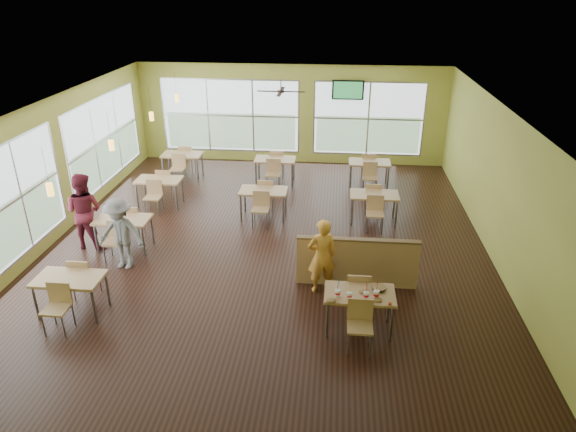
% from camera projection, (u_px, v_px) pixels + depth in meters
% --- Properties ---
extents(room, '(12.00, 12.04, 3.20)m').
position_uv_depth(room, '(267.00, 180.00, 11.28)').
color(room, black).
rests_on(room, ground).
extents(window_bays, '(9.24, 10.24, 2.38)m').
position_uv_depth(window_bays, '(188.00, 142.00, 14.34)').
color(window_bays, white).
rests_on(window_bays, room).
extents(main_table, '(1.22, 1.52, 0.87)m').
position_uv_depth(main_table, '(360.00, 299.00, 8.80)').
color(main_table, tan).
rests_on(main_table, floor).
extents(half_wall_divider, '(2.40, 0.14, 1.04)m').
position_uv_depth(half_wall_divider, '(357.00, 262.00, 10.16)').
color(half_wall_divider, tan).
rests_on(half_wall_divider, floor).
extents(dining_tables, '(6.92, 8.72, 0.87)m').
position_uv_depth(dining_tables, '(236.00, 190.00, 13.32)').
color(dining_tables, tan).
rests_on(dining_tables, floor).
extents(pendant_lights, '(0.11, 7.31, 0.86)m').
position_uv_depth(pendant_lights, '(132.00, 130.00, 11.81)').
color(pendant_lights, '#2D2119').
rests_on(pendant_lights, ceiling).
extents(ceiling_fan, '(1.25, 1.25, 0.29)m').
position_uv_depth(ceiling_fan, '(281.00, 91.00, 13.42)').
color(ceiling_fan, '#2D2119').
rests_on(ceiling_fan, ceiling).
extents(tv_backwall, '(1.00, 0.07, 0.60)m').
position_uv_depth(tv_backwall, '(348.00, 90.00, 16.09)').
color(tv_backwall, black).
rests_on(tv_backwall, wall_back).
extents(man_plaid, '(0.65, 0.52, 1.55)m').
position_uv_depth(man_plaid, '(322.00, 256.00, 9.86)').
color(man_plaid, orange).
rests_on(man_plaid, floor).
extents(patron_maroon, '(0.93, 0.76, 1.77)m').
position_uv_depth(patron_maroon, '(84.00, 211.00, 11.51)').
color(patron_maroon, maroon).
rests_on(patron_maroon, floor).
extents(patron_grey, '(1.10, 0.73, 1.58)m').
position_uv_depth(patron_grey, '(121.00, 234.00, 10.69)').
color(patron_grey, slate).
rests_on(patron_grey, floor).
extents(cup_blue, '(0.09, 0.09, 0.34)m').
position_uv_depth(cup_blue, '(338.00, 293.00, 8.63)').
color(cup_blue, white).
rests_on(cup_blue, main_table).
extents(cup_yellow, '(0.09, 0.09, 0.34)m').
position_uv_depth(cup_yellow, '(349.00, 296.00, 8.55)').
color(cup_yellow, white).
rests_on(cup_yellow, main_table).
extents(cup_red_near, '(0.10, 0.10, 0.34)m').
position_uv_depth(cup_red_near, '(366.00, 295.00, 8.56)').
color(cup_red_near, white).
rests_on(cup_red_near, main_table).
extents(cup_red_far, '(0.10, 0.10, 0.38)m').
position_uv_depth(cup_red_far, '(376.00, 294.00, 8.58)').
color(cup_red_far, white).
rests_on(cup_red_far, main_table).
extents(food_basket, '(0.26, 0.26, 0.06)m').
position_uv_depth(food_basket, '(379.00, 288.00, 8.83)').
color(food_basket, black).
rests_on(food_basket, main_table).
extents(ketchup_cup, '(0.06, 0.06, 0.02)m').
position_uv_depth(ketchup_cup, '(390.00, 304.00, 8.43)').
color(ketchup_cup, '#A52100').
rests_on(ketchup_cup, main_table).
extents(wrapper_left, '(0.18, 0.16, 0.04)m').
position_uv_depth(wrapper_left, '(331.00, 300.00, 8.52)').
color(wrapper_left, olive).
rests_on(wrapper_left, main_table).
extents(wrapper_mid, '(0.22, 0.21, 0.05)m').
position_uv_depth(wrapper_mid, '(364.00, 291.00, 8.76)').
color(wrapper_mid, olive).
rests_on(wrapper_mid, main_table).
extents(wrapper_right, '(0.16, 0.14, 0.04)m').
position_uv_depth(wrapper_right, '(378.00, 299.00, 8.53)').
color(wrapper_right, olive).
rests_on(wrapper_right, main_table).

